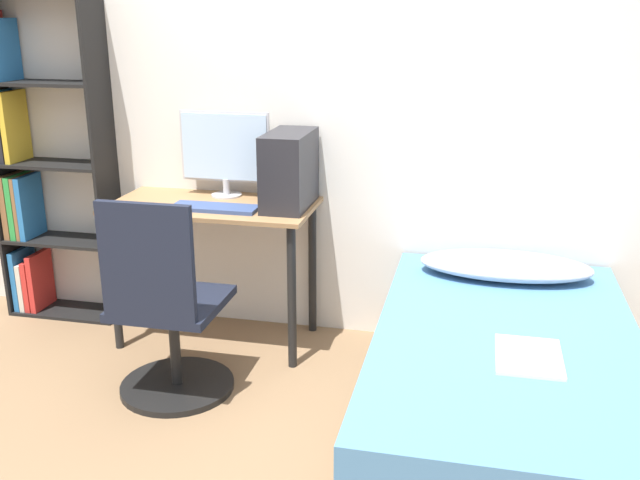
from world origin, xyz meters
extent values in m
plane|color=#846647|center=(0.00, 0.00, 0.00)|extent=(14.00, 14.00, 0.00)
cube|color=silver|center=(0.00, 1.41, 1.25)|extent=(8.00, 0.05, 2.50)
cube|color=#997047|center=(-0.49, 1.12, 0.75)|extent=(1.05, 0.54, 0.02)
cylinder|color=black|center=(-0.96, 0.90, 0.37)|extent=(0.04, 0.04, 0.74)
cylinder|color=black|center=(-0.01, 0.90, 0.37)|extent=(0.04, 0.04, 0.74)
cylinder|color=black|center=(-0.96, 1.34, 0.37)|extent=(0.04, 0.04, 0.74)
cylinder|color=black|center=(-0.01, 1.34, 0.37)|extent=(0.04, 0.04, 0.74)
cube|color=black|center=(-1.79, 1.26, 0.90)|extent=(0.02, 0.25, 1.79)
cube|color=black|center=(-1.16, 1.26, 0.90)|extent=(0.02, 0.25, 1.79)
cube|color=black|center=(-1.47, 1.26, 0.01)|extent=(0.62, 0.25, 0.02)
cube|color=black|center=(-1.47, 1.26, 0.45)|extent=(0.62, 0.25, 0.02)
cube|color=black|center=(-1.47, 1.26, 0.90)|extent=(0.62, 0.25, 0.02)
cube|color=black|center=(-1.47, 1.26, 1.34)|extent=(0.62, 0.25, 0.02)
cube|color=#2870B7|center=(-1.76, 1.26, 0.20)|extent=(0.03, 0.22, 0.36)
cube|color=beige|center=(-1.72, 1.26, 0.16)|extent=(0.03, 0.22, 0.29)
cube|color=red|center=(-1.69, 1.26, 0.17)|extent=(0.03, 0.22, 0.30)
cube|color=red|center=(-1.65, 1.26, 0.19)|extent=(0.03, 0.22, 0.34)
cube|color=brown|center=(-1.76, 1.26, 0.64)|extent=(0.04, 0.22, 0.37)
cube|color=green|center=(-1.72, 1.26, 0.64)|extent=(0.03, 0.22, 0.36)
cube|color=brown|center=(-1.68, 1.26, 0.64)|extent=(0.02, 0.22, 0.36)
cube|color=#2870B7|center=(-1.65, 1.26, 0.64)|extent=(0.03, 0.22, 0.36)
cube|color=#2870B7|center=(-1.76, 1.26, 1.10)|extent=(0.02, 0.22, 0.39)
cube|color=black|center=(-1.73, 1.26, 1.04)|extent=(0.04, 0.22, 0.28)
cube|color=gold|center=(-1.68, 1.26, 1.10)|extent=(0.03, 0.22, 0.39)
cube|color=#2870B7|center=(-1.68, 1.26, 1.51)|extent=(0.03, 0.22, 0.33)
cylinder|color=black|center=(-0.49, 0.56, 0.01)|extent=(0.53, 0.53, 0.03)
cylinder|color=black|center=(-0.49, 0.56, 0.22)|extent=(0.05, 0.05, 0.39)
cube|color=black|center=(-0.49, 0.56, 0.44)|extent=(0.46, 0.46, 0.04)
cube|color=black|center=(-0.49, 0.35, 0.71)|extent=(0.42, 0.04, 0.51)
cube|color=#4C3D2D|center=(1.00, 0.46, 0.11)|extent=(1.07, 1.85, 0.22)
cube|color=teal|center=(1.00, 0.46, 0.35)|extent=(1.04, 1.81, 0.27)
ellipsoid|color=#B2B7C6|center=(1.00, 1.13, 0.54)|extent=(0.82, 0.36, 0.11)
cube|color=silver|center=(1.07, 0.27, 0.49)|extent=(0.24, 0.32, 0.01)
cylinder|color=#B7B7BC|center=(-0.47, 1.29, 0.77)|extent=(0.16, 0.16, 0.01)
cylinder|color=#B7B7BC|center=(-0.47, 1.29, 0.81)|extent=(0.04, 0.04, 0.08)
cube|color=#B7B7BC|center=(-0.47, 1.29, 1.03)|extent=(0.49, 0.01, 0.37)
cube|color=#B2D1EF|center=(-0.47, 1.28, 1.03)|extent=(0.46, 0.01, 0.35)
cube|color=#33477A|center=(-0.43, 1.01, 0.77)|extent=(0.44, 0.15, 0.02)
cube|color=#232328|center=(-0.08, 1.16, 0.95)|extent=(0.21, 0.42, 0.38)
ellipsoid|color=black|center=(-0.16, 1.01, 0.77)|extent=(0.06, 0.09, 0.02)
camera|label=1|loc=(0.84, -2.22, 1.71)|focal=40.00mm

